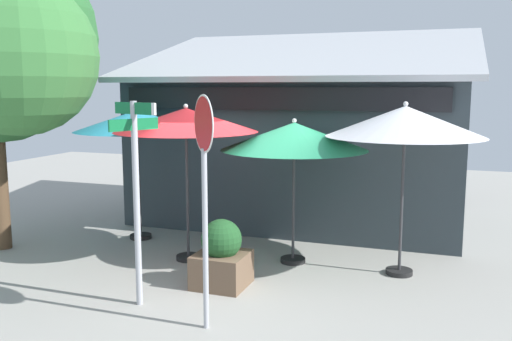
{
  "coord_description": "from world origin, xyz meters",
  "views": [
    {
      "loc": [
        3.26,
        -7.98,
        3.06
      ],
      "look_at": [
        -0.01,
        1.2,
        1.6
      ],
      "focal_mm": 38.89,
      "sensor_mm": 36.0,
      "label": 1
    }
  ],
  "objects_px": {
    "stop_sign": "(204,171)",
    "sidewalk_planter": "(222,256)",
    "street_sign_post": "(136,183)",
    "patio_umbrella_teal_left": "(137,121)",
    "patio_umbrella_forest_green_right": "(294,137)",
    "patio_umbrella_ivory_far_right": "(405,122)",
    "patio_umbrella_crimson_center": "(186,121)"
  },
  "relations": [
    {
      "from": "patio_umbrella_ivory_far_right",
      "to": "sidewalk_planter",
      "type": "bearing_deg",
      "value": -149.78
    },
    {
      "from": "patio_umbrella_crimson_center",
      "to": "sidewalk_planter",
      "type": "xyz_separation_m",
      "value": [
        1.09,
        -1.03,
        -2.02
      ]
    },
    {
      "from": "street_sign_post",
      "to": "stop_sign",
      "type": "relative_size",
      "value": 0.97
    },
    {
      "from": "street_sign_post",
      "to": "patio_umbrella_ivory_far_right",
      "type": "relative_size",
      "value": 1.01
    },
    {
      "from": "patio_umbrella_forest_green_right",
      "to": "patio_umbrella_ivory_far_right",
      "type": "distance_m",
      "value": 1.86
    },
    {
      "from": "patio_umbrella_teal_left",
      "to": "patio_umbrella_forest_green_right",
      "type": "xyz_separation_m",
      "value": [
        3.37,
        -0.47,
        -0.17
      ]
    },
    {
      "from": "patio_umbrella_ivory_far_right",
      "to": "sidewalk_planter",
      "type": "xyz_separation_m",
      "value": [
        -2.55,
        -1.49,
        -2.04
      ]
    },
    {
      "from": "patio_umbrella_ivory_far_right",
      "to": "patio_umbrella_teal_left",
      "type": "bearing_deg",
      "value": 174.67
    },
    {
      "from": "patio_umbrella_teal_left",
      "to": "patio_umbrella_crimson_center",
      "type": "relative_size",
      "value": 0.97
    },
    {
      "from": "street_sign_post",
      "to": "stop_sign",
      "type": "xyz_separation_m",
      "value": [
        1.22,
        -0.4,
        0.28
      ]
    },
    {
      "from": "patio_umbrella_teal_left",
      "to": "patio_umbrella_forest_green_right",
      "type": "distance_m",
      "value": 3.41
    },
    {
      "from": "street_sign_post",
      "to": "patio_umbrella_forest_green_right",
      "type": "xyz_separation_m",
      "value": [
        1.53,
        2.58,
        0.47
      ]
    },
    {
      "from": "street_sign_post",
      "to": "stop_sign",
      "type": "bearing_deg",
      "value": -17.93
    },
    {
      "from": "stop_sign",
      "to": "sidewalk_planter",
      "type": "xyz_separation_m",
      "value": [
        -0.41,
        1.47,
        -1.57
      ]
    },
    {
      "from": "patio_umbrella_ivory_far_right",
      "to": "sidewalk_planter",
      "type": "distance_m",
      "value": 3.59
    },
    {
      "from": "stop_sign",
      "to": "patio_umbrella_forest_green_right",
      "type": "height_order",
      "value": "stop_sign"
    },
    {
      "from": "patio_umbrella_forest_green_right",
      "to": "patio_umbrella_ivory_far_right",
      "type": "bearing_deg",
      "value": -0.6
    },
    {
      "from": "patio_umbrella_crimson_center",
      "to": "patio_umbrella_ivory_far_right",
      "type": "xyz_separation_m",
      "value": [
        3.64,
        0.46,
        0.03
      ]
    },
    {
      "from": "street_sign_post",
      "to": "stop_sign",
      "type": "distance_m",
      "value": 1.32
    },
    {
      "from": "patio_umbrella_teal_left",
      "to": "patio_umbrella_crimson_center",
      "type": "height_order",
      "value": "patio_umbrella_crimson_center"
    },
    {
      "from": "street_sign_post",
      "to": "patio_umbrella_teal_left",
      "type": "distance_m",
      "value": 3.61
    },
    {
      "from": "street_sign_post",
      "to": "patio_umbrella_ivory_far_right",
      "type": "xyz_separation_m",
      "value": [
        3.37,
        2.56,
        0.76
      ]
    },
    {
      "from": "patio_umbrella_teal_left",
      "to": "sidewalk_planter",
      "type": "xyz_separation_m",
      "value": [
        2.65,
        -1.97,
        -1.92
      ]
    },
    {
      "from": "patio_umbrella_teal_left",
      "to": "patio_umbrella_crimson_center",
      "type": "distance_m",
      "value": 1.83
    },
    {
      "from": "street_sign_post",
      "to": "patio_umbrella_teal_left",
      "type": "height_order",
      "value": "street_sign_post"
    },
    {
      "from": "stop_sign",
      "to": "patio_umbrella_crimson_center",
      "type": "bearing_deg",
      "value": 121.02
    },
    {
      "from": "patio_umbrella_teal_left",
      "to": "patio_umbrella_ivory_far_right",
      "type": "relative_size",
      "value": 0.95
    },
    {
      "from": "patio_umbrella_crimson_center",
      "to": "sidewalk_planter",
      "type": "relative_size",
      "value": 2.62
    },
    {
      "from": "street_sign_post",
      "to": "sidewalk_planter",
      "type": "relative_size",
      "value": 2.72
    },
    {
      "from": "street_sign_post",
      "to": "stop_sign",
      "type": "height_order",
      "value": "stop_sign"
    },
    {
      "from": "patio_umbrella_crimson_center",
      "to": "street_sign_post",
      "type": "bearing_deg",
      "value": -82.51
    },
    {
      "from": "stop_sign",
      "to": "patio_umbrella_forest_green_right",
      "type": "distance_m",
      "value": 3.0
    }
  ]
}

